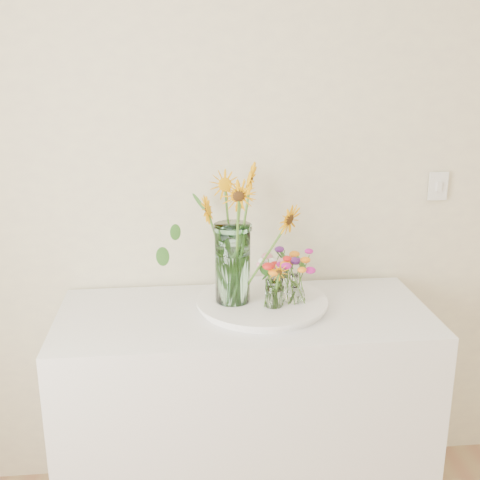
{
  "coord_description": "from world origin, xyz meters",
  "views": [
    {
      "loc": [
        -0.63,
        -0.14,
        1.82
      ],
      "look_at": [
        -0.4,
        1.99,
        1.16
      ],
      "focal_mm": 45.0,
      "sensor_mm": 36.0,
      "label": 1
    }
  ],
  "objects": [
    {
      "name": "counter",
      "position": [
        -0.39,
        1.93,
        0.45
      ],
      "size": [
        1.4,
        0.6,
        0.9
      ],
      "primitive_type": "cube",
      "color": "white",
      "rests_on": "ground_plane"
    },
    {
      "name": "tray",
      "position": [
        -0.32,
        1.97,
        0.91
      ],
      "size": [
        0.48,
        0.48,
        0.02
      ],
      "primitive_type": "cylinder",
      "color": "white",
      "rests_on": "counter"
    },
    {
      "name": "mason_jar",
      "position": [
        -0.43,
        1.97,
        1.08
      ],
      "size": [
        0.17,
        0.17,
        0.31
      ],
      "primitive_type": "cylinder",
      "rotation": [
        0.0,
        0.0,
        -0.38
      ],
      "color": "#BBF5E4",
      "rests_on": "tray"
    },
    {
      "name": "sunflower_bouquet",
      "position": [
        -0.43,
        1.97,
        1.19
      ],
      "size": [
        0.89,
        0.89,
        0.53
      ],
      "primitive_type": null,
      "rotation": [
        0.0,
        0.0,
        -0.38
      ],
      "color": "#DF9604",
      "rests_on": "tray"
    },
    {
      "name": "small_vase_a",
      "position": [
        -0.29,
        1.9,
        0.98
      ],
      "size": [
        0.09,
        0.09,
        0.11
      ],
      "primitive_type": "cylinder",
      "rotation": [
        0.0,
        0.0,
        0.43
      ],
      "color": "white",
      "rests_on": "tray"
    },
    {
      "name": "wildflower_posy_a",
      "position": [
        -0.29,
        1.9,
        1.03
      ],
      "size": [
        0.18,
        0.18,
        0.2
      ],
      "primitive_type": null,
      "color": "orange",
      "rests_on": "tray"
    },
    {
      "name": "small_vase_b",
      "position": [
        -0.2,
        1.94,
        0.98
      ],
      "size": [
        0.09,
        0.09,
        0.12
      ],
      "primitive_type": null,
      "rotation": [
        0.0,
        0.0,
        -0.13
      ],
      "color": "white",
      "rests_on": "tray"
    },
    {
      "name": "wildflower_posy_b",
      "position": [
        -0.2,
        1.94,
        1.03
      ],
      "size": [
        0.2,
        0.2,
        0.21
      ],
      "primitive_type": null,
      "color": "orange",
      "rests_on": "tray"
    },
    {
      "name": "small_vase_c",
      "position": [
        -0.24,
        2.05,
        0.98
      ],
      "size": [
        0.08,
        0.08,
        0.11
      ],
      "primitive_type": "cylinder",
      "rotation": [
        0.0,
        0.0,
        -0.38
      ],
      "color": "white",
      "rests_on": "tray"
    },
    {
      "name": "wildflower_posy_c",
      "position": [
        -0.24,
        2.05,
        1.02
      ],
      "size": [
        0.19,
        0.19,
        0.2
      ],
      "primitive_type": null,
      "color": "orange",
      "rests_on": "tray"
    }
  ]
}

